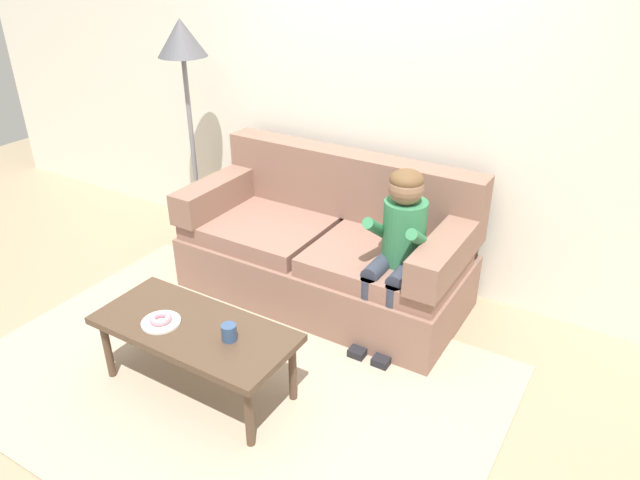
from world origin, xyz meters
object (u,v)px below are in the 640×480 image
Objects in this scene: couch at (327,249)px; floor_lamp at (184,61)px; toy_controller at (187,320)px; mug at (229,332)px; coffee_table at (194,333)px; person_child at (398,241)px; donut at (160,318)px.

floor_lamp is (-1.28, 0.12, 1.13)m from couch.
couch is 1.05m from toy_controller.
mug is 0.05× the size of floor_lamp.
mug is (0.24, 0.01, 0.09)m from coffee_table.
person_child is 1.49m from toy_controller.
mug reaches higher than donut.
couch is at bearing 161.16° from person_child.
person_child is at bearing 65.13° from mug.
mug is at bearing -114.87° from person_child.
mug is (0.41, 0.08, 0.01)m from donut.
couch reaches higher than mug.
floor_lamp is (-1.17, 1.35, 1.09)m from coffee_table.
floor_lamp is (-1.01, 1.43, 1.01)m from donut.
coffee_table is at bearing -178.30° from mug.
coffee_table is 0.74m from toy_controller.
mug is 0.95m from toy_controller.
couch is at bearing 78.46° from donut.
person_child is 9.18× the size of donut.
donut is (-0.27, -1.31, 0.11)m from couch.
person_child reaches higher than couch.
floor_lamp reaches higher than coffee_table.
floor_lamp is at bearing 136.38° from mug.
toy_controller is at bearing 123.00° from donut.
toy_controller is (-0.49, 0.43, -0.36)m from coffee_table.
toy_controller is (-0.59, -0.81, -0.32)m from couch.
couch reaches higher than coffee_table.
couch is 1.71m from floor_lamp.
donut is 0.53× the size of toy_controller.
couch is 1.76× the size of person_child.
mug is (0.14, -1.23, 0.13)m from couch.
toy_controller is at bearing 138.97° from coffee_table.
coffee_table is 1.02× the size of person_child.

